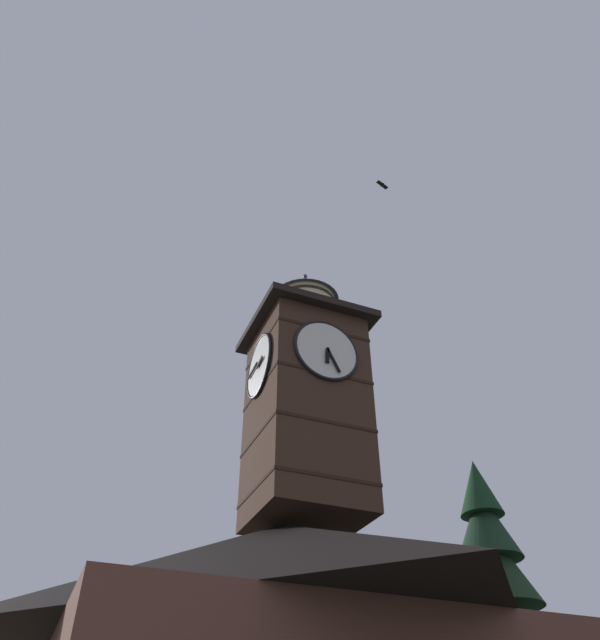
{
  "coord_description": "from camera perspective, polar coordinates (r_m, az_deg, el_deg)",
  "views": [
    {
      "loc": [
        7.49,
        14.9,
        1.57
      ],
      "look_at": [
        1.3,
        0.02,
        14.05
      ],
      "focal_mm": 33.97,
      "sensor_mm": 36.0,
      "label": 1
    }
  ],
  "objects": [
    {
      "name": "clock_tower",
      "position": [
        19.49,
        0.55,
        -7.03
      ],
      "size": [
        3.85,
        3.85,
        9.34
      ],
      "color": "#422B1E",
      "rests_on": "building_main"
    },
    {
      "name": "pine_tree_behind",
      "position": [
        23.81,
        -1.17,
        -27.93
      ],
      "size": [
        7.17,
        7.17,
        14.53
      ],
      "color": "#473323",
      "rests_on": "ground_plane"
    },
    {
      "name": "flying_bird_high",
      "position": [
        27.22,
        7.75,
        12.5
      ],
      "size": [
        0.63,
        0.34,
        0.12
      ],
      "color": "black"
    }
  ]
}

